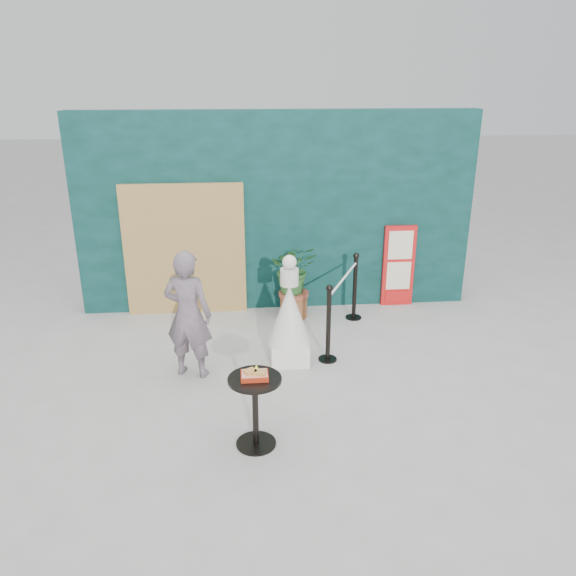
# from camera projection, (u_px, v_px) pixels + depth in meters

# --- Properties ---
(ground) EXTENTS (60.00, 60.00, 0.00)m
(ground) POSITION_uv_depth(u_px,v_px,m) (298.00, 412.00, 6.13)
(ground) COLOR #ADAAA5
(ground) RESTS_ON ground
(back_wall) EXTENTS (6.00, 0.30, 3.00)m
(back_wall) POSITION_uv_depth(u_px,v_px,m) (277.00, 212.00, 8.54)
(back_wall) COLOR black
(back_wall) RESTS_ON ground
(bamboo_fence) EXTENTS (1.80, 0.08, 2.00)m
(bamboo_fence) POSITION_uv_depth(u_px,v_px,m) (185.00, 250.00, 8.40)
(bamboo_fence) COLOR tan
(bamboo_fence) RESTS_ON ground
(woman) EXTENTS (0.66, 0.53, 1.59)m
(woman) POSITION_uv_depth(u_px,v_px,m) (188.00, 315.00, 6.64)
(woman) COLOR slate
(woman) RESTS_ON ground
(menu_board) EXTENTS (0.50, 0.07, 1.30)m
(menu_board) POSITION_uv_depth(u_px,v_px,m) (399.00, 266.00, 8.81)
(menu_board) COLOR red
(menu_board) RESTS_ON ground
(statue) EXTENTS (0.56, 0.56, 1.43)m
(statue) POSITION_uv_depth(u_px,v_px,m) (289.00, 319.00, 7.03)
(statue) COLOR white
(statue) RESTS_ON ground
(cafe_table) EXTENTS (0.52, 0.52, 0.75)m
(cafe_table) POSITION_uv_depth(u_px,v_px,m) (255.00, 401.00, 5.42)
(cafe_table) COLOR black
(cafe_table) RESTS_ON ground
(food_basket) EXTENTS (0.26, 0.19, 0.11)m
(food_basket) POSITION_uv_depth(u_px,v_px,m) (255.00, 374.00, 5.32)
(food_basket) COLOR #B52D13
(food_basket) RESTS_ON cafe_table
(planter) EXTENTS (0.68, 0.59, 1.15)m
(planter) POSITION_uv_depth(u_px,v_px,m) (294.00, 275.00, 8.35)
(planter) COLOR brown
(planter) RESTS_ON ground
(stanchion_barrier) EXTENTS (0.84, 1.54, 1.03)m
(stanchion_barrier) POSITION_uv_depth(u_px,v_px,m) (343.00, 305.00, 7.72)
(stanchion_barrier) COLOR black
(stanchion_barrier) RESTS_ON ground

